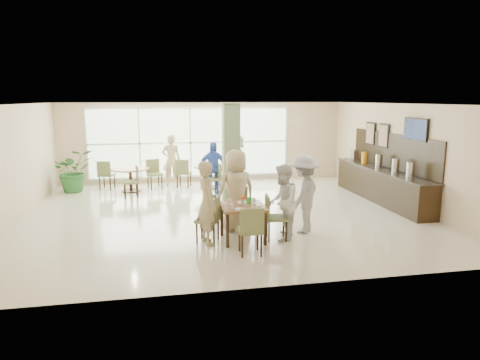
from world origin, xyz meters
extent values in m
plane|color=beige|center=(0.00, 0.00, 0.00)|extent=(10.00, 10.00, 0.00)
plane|color=white|center=(0.00, 0.00, 2.80)|extent=(10.00, 10.00, 0.00)
plane|color=beige|center=(0.00, 4.50, 1.40)|extent=(10.00, 0.00, 10.00)
plane|color=beige|center=(0.00, -4.50, 1.40)|extent=(10.00, 0.00, 10.00)
plane|color=beige|center=(-5.00, 0.00, 1.40)|extent=(0.00, 9.00, 9.00)
plane|color=beige|center=(5.00, 0.00, 1.40)|extent=(0.00, 9.00, 9.00)
plane|color=silver|center=(-0.50, 4.47, 1.40)|extent=(7.00, 0.00, 7.00)
cube|color=#647451|center=(0.40, 1.20, 1.40)|extent=(0.45, 0.45, 2.80)
cube|color=brown|center=(0.07, -2.19, 0.72)|extent=(0.92, 0.92, 0.05)
cube|color=black|center=(-0.32, -2.58, 0.35)|extent=(0.06, 0.06, 0.70)
cube|color=black|center=(0.45, -2.58, 0.35)|extent=(0.06, 0.06, 0.70)
cube|color=black|center=(-0.32, -1.81, 0.35)|extent=(0.06, 0.06, 0.70)
cube|color=black|center=(0.45, -1.81, 0.35)|extent=(0.06, 0.06, 0.70)
cylinder|color=brown|center=(-2.52, 3.21, 0.73)|extent=(1.21, 1.21, 0.04)
cylinder|color=black|center=(-2.52, 3.21, 0.35)|extent=(0.10, 0.10, 0.71)
cylinder|color=black|center=(-2.52, 3.21, 0.01)|extent=(0.60, 0.60, 0.03)
cylinder|color=brown|center=(0.01, 3.24, 0.73)|extent=(1.04, 1.04, 0.04)
cylinder|color=black|center=(0.01, 3.24, 0.35)|extent=(0.10, 0.10, 0.71)
cylinder|color=black|center=(0.01, 3.24, 0.01)|extent=(0.60, 0.60, 0.03)
cylinder|color=white|center=(0.26, -2.43, 0.80)|extent=(0.08, 0.08, 0.10)
cylinder|color=white|center=(0.36, -1.96, 0.80)|extent=(0.08, 0.08, 0.10)
cylinder|color=white|center=(-0.21, -2.40, 0.80)|extent=(0.08, 0.08, 0.10)
cylinder|color=white|center=(-0.19, -2.04, 0.80)|extent=(0.08, 0.08, 0.10)
cylinder|color=white|center=(-0.06, -2.48, 0.76)|extent=(0.20, 0.20, 0.01)
cylinder|color=white|center=(0.10, -1.95, 0.76)|extent=(0.20, 0.20, 0.01)
cylinder|color=white|center=(0.37, -2.26, 0.76)|extent=(0.20, 0.20, 0.01)
cylinder|color=#99B27F|center=(0.07, -2.19, 0.81)|extent=(0.07, 0.07, 0.12)
sphere|color=#DB4512|center=(0.10, -2.19, 0.92)|extent=(0.07, 0.07, 0.07)
sphere|color=#DB4512|center=(0.05, -2.17, 0.92)|extent=(0.07, 0.07, 0.07)
sphere|color=#DB4512|center=(0.05, -2.22, 0.92)|extent=(0.07, 0.07, 0.07)
cube|color=green|center=(0.22, -2.09, 0.82)|extent=(0.10, 0.04, 0.15)
cube|color=black|center=(4.68, 0.50, 0.45)|extent=(0.60, 4.60, 0.90)
cube|color=black|center=(4.68, 0.50, 0.92)|extent=(0.64, 4.70, 0.04)
cube|color=black|center=(4.97, 0.50, 1.45)|extent=(0.04, 4.60, 1.00)
cylinder|color=silver|center=(4.68, -0.90, 1.14)|extent=(0.20, 0.20, 0.40)
cylinder|color=silver|center=(4.68, -0.20, 1.14)|extent=(0.20, 0.20, 0.40)
cylinder|color=silver|center=(4.68, 0.70, 1.14)|extent=(0.20, 0.20, 0.40)
cylinder|color=orange|center=(4.68, 1.60, 1.12)|extent=(0.18, 0.18, 0.36)
cube|color=silver|center=(4.68, 2.30, 1.12)|extent=(0.18, 0.30, 0.36)
cube|color=black|center=(4.94, -0.60, 2.15)|extent=(0.06, 1.00, 0.58)
cube|color=#7F99CC|center=(4.92, -0.60, 2.15)|extent=(0.01, 0.92, 0.50)
cube|color=black|center=(4.95, 1.00, 1.85)|extent=(0.04, 0.55, 0.70)
cube|color=brown|center=(4.92, 1.00, 1.85)|extent=(0.01, 0.47, 0.62)
cube|color=black|center=(4.95, 1.80, 1.85)|extent=(0.04, 0.55, 0.70)
cube|color=brown|center=(4.92, 1.80, 1.85)|extent=(0.01, 0.47, 0.62)
imported|color=#29682C|center=(-4.29, 3.52, 0.68)|extent=(1.60, 1.60, 1.36)
imported|color=tan|center=(-0.68, -2.26, 0.86)|extent=(0.54, 0.70, 1.72)
imported|color=tan|center=(0.06, -1.45, 0.92)|extent=(0.99, 0.69, 1.84)
imported|color=white|center=(0.89, -2.29, 0.81)|extent=(0.86, 0.96, 1.61)
imported|color=#A6A6A8|center=(1.51, -1.88, 0.86)|extent=(1.21, 1.27, 1.73)
imported|color=#4162C5|center=(0.03, 2.41, 0.81)|extent=(0.98, 0.59, 1.62)
imported|color=white|center=(0.94, 3.28, 0.89)|extent=(0.89, 1.72, 1.78)
imported|color=tan|center=(-1.20, 3.89, 0.88)|extent=(0.66, 0.46, 1.75)
camera|label=1|loc=(-1.60, -10.63, 2.94)|focal=32.00mm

